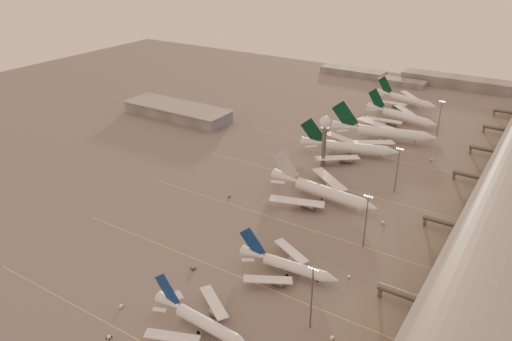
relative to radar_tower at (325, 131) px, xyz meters
The scene contains 26 objects.
ground 121.92m from the radar_tower, 92.39° to the right, with size 700.00×700.00×0.00m, color #585555.
taxiway_markings 71.83m from the radar_tower, 68.66° to the right, with size 180.00×185.25×0.02m.
hangar 127.68m from the radar_tower, behind, with size 82.00×27.00×8.50m.
radar_tower is the anchor object (origin of this frame).
mast_a 131.38m from the radar_tower, 66.17° to the right, with size 3.60×0.56×25.00m.
mast_b 82.32m from the radar_tower, 52.43° to the right, with size 3.60×0.56×25.00m.
mast_c 46.66m from the radar_tower, 12.53° to the right, with size 3.60×0.56×25.00m.
mast_d 91.11m from the radar_tower, 61.74° to the left, with size 3.60×0.56×25.00m.
distant_horizon 205.86m from the radar_tower, 90.67° to the left, with size 165.00×37.50×9.00m.
narrowbody_near 143.43m from the radar_tower, 80.63° to the right, with size 40.43×32.21×15.79m.
narrowbody_mid 105.26m from the radar_tower, 71.79° to the right, with size 41.44×32.98×16.19m.
widebody_white 44.80m from the radar_tower, 64.63° to the right, with size 59.58×47.53×20.97m.
greentail_a 28.39m from the radar_tower, 72.42° to the left, with size 57.10×45.47×21.30m.
greentail_b 59.32m from the radar_tower, 73.91° to the left, with size 65.11×51.98×24.04m.
greentail_c 97.67m from the radar_tower, 81.49° to the left, with size 54.37×43.39×20.10m.
greentail_d 136.97m from the radar_tower, 87.91° to the left, with size 51.01×40.65×18.98m.
gsv_truck_a 148.17m from the radar_tower, 92.81° to the right, with size 5.91×4.32×2.27m.
gsv_tug_near 160.87m from the radar_tower, 89.95° to the right, with size 2.50×3.62×0.96m.
gsv_catering_a 137.06m from the radar_tower, 62.99° to the right, with size 5.68×3.49×4.33m.
gsv_tug_mid 117.72m from the radar_tower, 90.10° to the right, with size 4.61×3.77×1.14m.
gsv_truck_b 104.84m from the radar_tower, 58.56° to the right, with size 5.12×3.52×1.95m.
gsv_truck_c 66.52m from the radar_tower, 110.81° to the right, with size 5.92×5.24×2.37m.
gsv_catering_b 69.00m from the radar_tower, 39.94° to the right, with size 6.08×4.01×4.59m.
gsv_tug_far 23.48m from the radar_tower, 64.90° to the right, with size 3.77×4.06×1.00m.
gsv_truck_d 28.69m from the radar_tower, behind, with size 3.37×6.08×2.32m.
gsv_tug_hangar 67.52m from the radar_tower, 37.86° to the left, with size 3.91×3.42×0.96m.
Camera 1 is at (111.79, -117.64, 118.68)m, focal length 35.00 mm.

